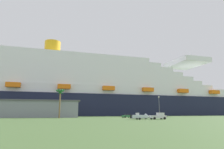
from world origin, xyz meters
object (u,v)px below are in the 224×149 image
palm_tree (60,95)px  parked_car_red_hatchback (161,115)px  cruise_ship (101,92)px  pickup_truck (158,116)px  parked_car_green_wagon (127,116)px  street_lamp (159,104)px  small_boat_on_trailer (141,117)px

palm_tree → parked_car_red_hatchback: 52.86m
cruise_ship → parked_car_red_hatchback: 57.54m
pickup_truck → parked_car_green_wagon: (-2.07, 24.40, -0.21)m
pickup_truck → street_lamp: street_lamp is taller
pickup_truck → palm_tree: bearing=142.3°
pickup_truck → street_lamp: bearing=60.0°
street_lamp → parked_car_green_wagon: street_lamp is taller
cruise_ship → parked_car_green_wagon: bearing=-92.0°
pickup_truck → street_lamp: size_ratio=0.61×
cruise_ship → parked_car_green_wagon: 63.41m
palm_tree → parked_car_red_hatchback: (51.19, 10.26, -8.26)m
small_boat_on_trailer → street_lamp: size_ratio=0.78×
cruise_ship → small_boat_on_trailer: (-6.38, -85.84, -16.43)m
small_boat_on_trailer → parked_car_green_wagon: small_boat_on_trailer is taller
street_lamp → parked_car_green_wagon: size_ratio=1.99×
parked_car_green_wagon → cruise_ship: bearing=88.0°
cruise_ship → small_boat_on_trailer: cruise_ship is taller
cruise_ship → street_lamp: bearing=-80.5°
street_lamp → palm_tree: bearing=173.7°
cruise_ship → parked_car_red_hatchback: bearing=-68.6°
street_lamp → parked_car_green_wagon: 15.04m
palm_tree → small_boat_on_trailer: bearing=-44.5°
cruise_ship → street_lamp: (11.12, -66.24, -11.47)m
cruise_ship → pickup_truck: bearing=-90.0°
small_boat_on_trailer → palm_tree: palm_tree is taller
pickup_truck → parked_car_green_wagon: 24.49m
street_lamp → parked_car_red_hatchback: size_ratio=2.14×
parked_car_green_wagon → palm_tree: bearing=-179.2°
cruise_ship → palm_tree: bearing=-116.8°
cruise_ship → pickup_truck: size_ratio=51.97×
palm_tree → street_lamp: (42.23, -4.66, -3.17)m
cruise_ship → small_boat_on_trailer: size_ratio=40.71×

